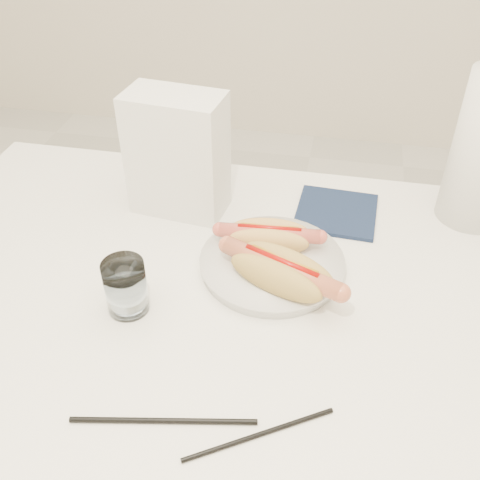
% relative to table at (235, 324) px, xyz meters
% --- Properties ---
extents(table, '(1.20, 0.80, 0.75)m').
position_rel_table_xyz_m(table, '(0.00, 0.00, 0.00)').
color(table, white).
rests_on(table, ground).
extents(plate, '(0.27, 0.27, 0.02)m').
position_rel_table_xyz_m(plate, '(0.05, 0.08, 0.07)').
color(plate, silver).
rests_on(plate, table).
extents(hotdog_left, '(0.17, 0.08, 0.05)m').
position_rel_table_xyz_m(hotdog_left, '(0.04, 0.11, 0.10)').
color(hotdog_left, '#DFAA59').
rests_on(hotdog_left, plate).
extents(hotdog_right, '(0.20, 0.13, 0.06)m').
position_rel_table_xyz_m(hotdog_right, '(0.07, 0.02, 0.10)').
color(hotdog_right, tan).
rests_on(hotdog_right, plate).
extents(water_glass, '(0.06, 0.06, 0.09)m').
position_rel_table_xyz_m(water_glass, '(-0.16, -0.05, 0.10)').
color(water_glass, silver).
rests_on(water_glass, table).
extents(chopstick_near, '(0.23, 0.05, 0.01)m').
position_rel_table_xyz_m(chopstick_near, '(-0.04, -0.24, 0.06)').
color(chopstick_near, black).
rests_on(chopstick_near, table).
extents(chopstick_far, '(0.17, 0.11, 0.01)m').
position_rel_table_xyz_m(chopstick_far, '(0.08, -0.23, 0.06)').
color(chopstick_far, black).
rests_on(chopstick_far, table).
extents(napkin_box, '(0.18, 0.11, 0.23)m').
position_rel_table_xyz_m(napkin_box, '(-0.15, 0.22, 0.17)').
color(napkin_box, white).
rests_on(napkin_box, table).
extents(navy_napkin, '(0.15, 0.15, 0.01)m').
position_rel_table_xyz_m(navy_napkin, '(0.14, 0.26, 0.06)').
color(navy_napkin, '#121D39').
rests_on(navy_napkin, table).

